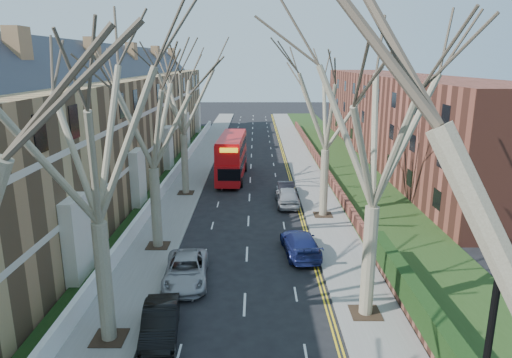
{
  "coord_description": "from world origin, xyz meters",
  "views": [
    {
      "loc": [
        0.55,
        -11.11,
        11.63
      ],
      "look_at": [
        0.57,
        20.27,
        3.43
      ],
      "focal_mm": 32.0,
      "sensor_mm": 36.0,
      "label": 1
    }
  ],
  "objects": [
    {
      "name": "grass_verge_right",
      "position": [
        10.5,
        39.0,
        0.15
      ],
      "size": [
        6.0,
        102.0,
        0.06
      ],
      "color": "#223B15",
      "rests_on": "ground"
    },
    {
      "name": "tree_left_dist",
      "position": [
        -5.7,
        28.0,
        9.56
      ],
      "size": [
        10.5,
        10.5,
        14.71
      ],
      "color": "#766B54",
      "rests_on": "ground"
    },
    {
      "name": "tree_left_mid",
      "position": [
        -5.7,
        6.0,
        9.56
      ],
      "size": [
        10.5,
        10.5,
        14.71
      ],
      "color": "#766B54",
      "rests_on": "ground"
    },
    {
      "name": "tree_left_far",
      "position": [
        -5.7,
        16.0,
        9.24
      ],
      "size": [
        10.15,
        10.15,
        14.22
      ],
      "color": "#766B54",
      "rests_on": "ground"
    },
    {
      "name": "pavement_left",
      "position": [
        -6.0,
        39.0,
        0.06
      ],
      "size": [
        3.0,
        102.0,
        0.12
      ],
      "primitive_type": "cube",
      "color": "slate",
      "rests_on": "ground"
    },
    {
      "name": "car_right_mid",
      "position": [
        3.16,
        24.81,
        0.78
      ],
      "size": [
        1.9,
        4.6,
        1.56
      ],
      "primitive_type": "imported",
      "rotation": [
        0.0,
        0.0,
        3.15
      ],
      "color": "#94979D",
      "rests_on": "ground"
    },
    {
      "name": "front_wall_left",
      "position": [
        -7.65,
        31.0,
        0.62
      ],
      "size": [
        0.3,
        78.0,
        1.0
      ],
      "color": "white",
      "rests_on": "ground"
    },
    {
      "name": "car_right_near",
      "position": [
        3.3,
        15.0,
        0.71
      ],
      "size": [
        2.46,
        5.07,
        1.42
      ],
      "primitive_type": "imported",
      "rotation": [
        0.0,
        0.0,
        3.24
      ],
      "color": "navy",
      "rests_on": "ground"
    },
    {
      "name": "terrace_left",
      "position": [
        -13.65,
        31.0,
        5.53
      ],
      "size": [
        9.7,
        78.0,
        13.6
      ],
      "color": "#926F4A",
      "rests_on": "ground"
    },
    {
      "name": "car_left_far",
      "position": [
        -3.2,
        11.36,
        0.68
      ],
      "size": [
        2.62,
        5.06,
        1.37
      ],
      "primitive_type": "imported",
      "rotation": [
        0.0,
        0.0,
        0.07
      ],
      "color": "#9D9CA2",
      "rests_on": "ground"
    },
    {
      "name": "flats_right",
      "position": [
        17.46,
        43.0,
        4.98
      ],
      "size": [
        13.97,
        54.0,
        10.0
      ],
      "color": "brown",
      "rests_on": "ground"
    },
    {
      "name": "tree_right_far",
      "position": [
        5.7,
        22.0,
        9.24
      ],
      "size": [
        10.15,
        10.15,
        14.22
      ],
      "color": "#766B54",
      "rests_on": "ground"
    },
    {
      "name": "double_decker_bus",
      "position": [
        -1.84,
        33.59,
        2.09
      ],
      "size": [
        2.9,
        10.21,
        4.27
      ],
      "rotation": [
        0.0,
        0.0,
        3.1
      ],
      "color": "#B60D10",
      "rests_on": "ground"
    },
    {
      "name": "pavement_right",
      "position": [
        6.0,
        39.0,
        0.06
      ],
      "size": [
        3.0,
        102.0,
        0.12
      ],
      "primitive_type": "cube",
      "color": "slate",
      "rests_on": "ground"
    },
    {
      "name": "car_right_far",
      "position": [
        3.2,
        27.83,
        0.64
      ],
      "size": [
        1.38,
        3.89,
        1.28
      ],
      "primitive_type": "imported",
      "rotation": [
        0.0,
        0.0,
        3.13
      ],
      "color": "black",
      "rests_on": "ground"
    },
    {
      "name": "car_left_mid",
      "position": [
        -3.56,
        6.27,
        0.69
      ],
      "size": [
        1.93,
        4.32,
        1.38
      ],
      "primitive_type": "imported",
      "rotation": [
        0.0,
        0.0,
        0.11
      ],
      "color": "black",
      "rests_on": "ground"
    },
    {
      "name": "tree_right_mid",
      "position": [
        5.7,
        8.0,
        9.56
      ],
      "size": [
        10.5,
        10.5,
        14.71
      ],
      "color": "#766B54",
      "rests_on": "ground"
    }
  ]
}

